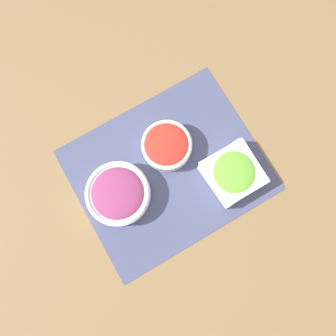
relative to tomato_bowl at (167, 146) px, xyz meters
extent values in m
plane|color=olive|center=(-0.03, -0.06, -0.04)|extent=(3.00, 3.00, 0.00)
cube|color=#474C70|center=(-0.03, -0.06, -0.03)|extent=(0.56, 0.46, 0.00)
cylinder|color=white|center=(0.00, 0.00, -0.01)|extent=(0.15, 0.15, 0.05)
torus|color=white|center=(0.00, 0.00, 0.02)|extent=(0.15, 0.15, 0.01)
ellipsoid|color=red|center=(0.00, 0.00, 0.02)|extent=(0.13, 0.13, 0.03)
cube|color=white|center=(0.13, -0.17, -0.01)|extent=(0.16, 0.16, 0.05)
cube|color=white|center=(0.13, -0.17, 0.02)|extent=(0.15, 0.15, 0.00)
ellipsoid|color=#6BAD38|center=(0.13, -0.17, 0.02)|extent=(0.13, 0.13, 0.03)
cylinder|color=silver|center=(-0.20, -0.05, -0.01)|extent=(0.19, 0.19, 0.05)
torus|color=silver|center=(-0.20, -0.05, 0.02)|extent=(0.19, 0.19, 0.01)
ellipsoid|color=#93386B|center=(-0.20, -0.05, 0.02)|extent=(0.15, 0.15, 0.03)
camera|label=1|loc=(-0.12, -0.21, 0.96)|focal=35.00mm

